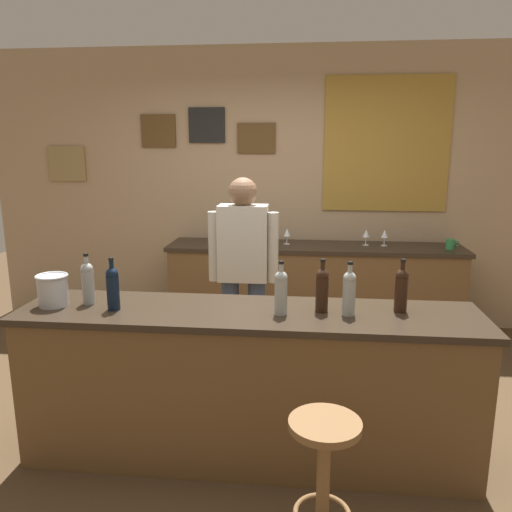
{
  "coord_description": "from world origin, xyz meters",
  "views": [
    {
      "loc": [
        0.33,
        -3.09,
        1.84
      ],
      "look_at": [
        -0.04,
        0.45,
        1.05
      ],
      "focal_mm": 34.98,
      "sensor_mm": 36.0,
      "label": 1
    }
  ],
  "objects_px": {
    "wine_bottle_e": "(349,292)",
    "wine_glass_b": "(287,233)",
    "wine_glass_a": "(275,235)",
    "wine_glass_c": "(366,234)",
    "wine_glass_d": "(385,234)",
    "wine_bottle_c": "(281,291)",
    "wine_bottle_a": "(88,281)",
    "bar_stool": "(324,466)",
    "wine_bottle_d": "(322,288)",
    "coffee_mug": "(451,244)",
    "bartender": "(243,270)",
    "ice_bucket": "(53,289)",
    "wine_bottle_b": "(113,287)",
    "wine_bottle_f": "(401,288)"
  },
  "relations": [
    {
      "from": "bartender",
      "to": "wine_bottle_a",
      "type": "relative_size",
      "value": 5.29
    },
    {
      "from": "ice_bucket",
      "to": "wine_glass_a",
      "type": "relative_size",
      "value": 1.21
    },
    {
      "from": "wine_glass_a",
      "to": "wine_bottle_b",
      "type": "bearing_deg",
      "value": -111.23
    },
    {
      "from": "wine_bottle_c",
      "to": "wine_glass_d",
      "type": "xyz_separation_m",
      "value": [
        0.87,
        2.15,
        -0.05
      ]
    },
    {
      "from": "wine_bottle_e",
      "to": "wine_glass_a",
      "type": "xyz_separation_m",
      "value": [
        -0.54,
        1.99,
        -0.05
      ]
    },
    {
      "from": "wine_bottle_a",
      "to": "wine_glass_b",
      "type": "bearing_deg",
      "value": 62.1
    },
    {
      "from": "wine_glass_d",
      "to": "wine_bottle_e",
      "type": "bearing_deg",
      "value": -103.21
    },
    {
      "from": "wine_bottle_e",
      "to": "wine_glass_a",
      "type": "distance_m",
      "value": 2.07
    },
    {
      "from": "wine_bottle_c",
      "to": "ice_bucket",
      "type": "relative_size",
      "value": 1.63
    },
    {
      "from": "wine_bottle_f",
      "to": "wine_glass_c",
      "type": "relative_size",
      "value": 1.97
    },
    {
      "from": "bartender",
      "to": "wine_bottle_a",
      "type": "xyz_separation_m",
      "value": [
        -0.82,
        -0.85,
        0.12
      ]
    },
    {
      "from": "wine_bottle_e",
      "to": "wine_glass_c",
      "type": "height_order",
      "value": "wine_bottle_e"
    },
    {
      "from": "wine_bottle_c",
      "to": "wine_glass_b",
      "type": "bearing_deg",
      "value": 91.6
    },
    {
      "from": "bar_stool",
      "to": "ice_bucket",
      "type": "xyz_separation_m",
      "value": [
        -1.57,
        0.7,
        0.56
      ]
    },
    {
      "from": "bartender",
      "to": "wine_bottle_c",
      "type": "bearing_deg",
      "value": -70.22
    },
    {
      "from": "wine_bottle_f",
      "to": "coffee_mug",
      "type": "bearing_deg",
      "value": 67.72
    },
    {
      "from": "bartender",
      "to": "wine_bottle_d",
      "type": "relative_size",
      "value": 5.29
    },
    {
      "from": "wine_bottle_c",
      "to": "wine_bottle_d",
      "type": "xyz_separation_m",
      "value": [
        0.23,
        0.07,
        0.0
      ]
    },
    {
      "from": "wine_bottle_c",
      "to": "wine_bottle_d",
      "type": "bearing_deg",
      "value": 17.62
    },
    {
      "from": "wine_glass_a",
      "to": "wine_glass_d",
      "type": "relative_size",
      "value": 1.0
    },
    {
      "from": "bar_stool",
      "to": "wine_glass_c",
      "type": "relative_size",
      "value": 4.39
    },
    {
      "from": "wine_bottle_b",
      "to": "wine_bottle_a",
      "type": "bearing_deg",
      "value": 154.18
    },
    {
      "from": "wine_bottle_b",
      "to": "wine_glass_c",
      "type": "xyz_separation_m",
      "value": [
        1.66,
        2.17,
        -0.05
      ]
    },
    {
      "from": "wine_bottle_e",
      "to": "wine_glass_b",
      "type": "xyz_separation_m",
      "value": [
        -0.43,
        2.1,
        -0.05
      ]
    },
    {
      "from": "wine_bottle_c",
      "to": "wine_glass_b",
      "type": "distance_m",
      "value": 2.13
    },
    {
      "from": "wine_glass_d",
      "to": "wine_bottle_a",
      "type": "bearing_deg",
      "value": -134.28
    },
    {
      "from": "wine_glass_a",
      "to": "wine_bottle_a",
      "type": "bearing_deg",
      "value": -116.75
    },
    {
      "from": "wine_bottle_b",
      "to": "wine_glass_c",
      "type": "distance_m",
      "value": 2.73
    },
    {
      "from": "wine_bottle_d",
      "to": "bartender",
      "type": "bearing_deg",
      "value": 123.39
    },
    {
      "from": "wine_bottle_d",
      "to": "coffee_mug",
      "type": "relative_size",
      "value": 2.45
    },
    {
      "from": "bartender",
      "to": "wine_glass_b",
      "type": "bearing_deg",
      "value": 77.36
    },
    {
      "from": "wine_glass_a",
      "to": "wine_glass_b",
      "type": "bearing_deg",
      "value": 45.74
    },
    {
      "from": "wine_glass_c",
      "to": "coffee_mug",
      "type": "distance_m",
      "value": 0.77
    },
    {
      "from": "wine_glass_c",
      "to": "wine_glass_d",
      "type": "bearing_deg",
      "value": -1.37
    },
    {
      "from": "wine_bottle_a",
      "to": "wine_bottle_b",
      "type": "height_order",
      "value": "same"
    },
    {
      "from": "wine_glass_d",
      "to": "wine_glass_a",
      "type": "bearing_deg",
      "value": -173.06
    },
    {
      "from": "bar_stool",
      "to": "bartender",
      "type": "bearing_deg",
      "value": 109.36
    },
    {
      "from": "wine_bottle_e",
      "to": "wine_glass_a",
      "type": "height_order",
      "value": "wine_bottle_e"
    },
    {
      "from": "wine_glass_c",
      "to": "bartender",
      "type": "bearing_deg",
      "value": -129.93
    },
    {
      "from": "wine_bottle_f",
      "to": "ice_bucket",
      "type": "distance_m",
      "value": 2.01
    },
    {
      "from": "wine_bottle_e",
      "to": "wine_bottle_f",
      "type": "xyz_separation_m",
      "value": [
        0.3,
        0.09,
        0.0
      ]
    },
    {
      "from": "wine_bottle_e",
      "to": "wine_glass_d",
      "type": "height_order",
      "value": "wine_bottle_e"
    },
    {
      "from": "wine_bottle_a",
      "to": "wine_glass_c",
      "type": "distance_m",
      "value": 2.78
    },
    {
      "from": "bar_stool",
      "to": "wine_glass_a",
      "type": "relative_size",
      "value": 4.39
    },
    {
      "from": "bartender",
      "to": "wine_bottle_e",
      "type": "bearing_deg",
      "value": -51.74
    },
    {
      "from": "wine_glass_c",
      "to": "wine_bottle_c",
      "type": "bearing_deg",
      "value": -108.01
    },
    {
      "from": "bartender",
      "to": "coffee_mug",
      "type": "xyz_separation_m",
      "value": [
        1.79,
        1.13,
        0.01
      ]
    },
    {
      "from": "wine_bottle_c",
      "to": "wine_bottle_e",
      "type": "xyz_separation_m",
      "value": [
        0.37,
        0.03,
        0.0
      ]
    },
    {
      "from": "bar_stool",
      "to": "wine_bottle_e",
      "type": "bearing_deg",
      "value": 78.77
    },
    {
      "from": "wine_bottle_c",
      "to": "wine_glass_c",
      "type": "height_order",
      "value": "wine_bottle_c"
    }
  ]
}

